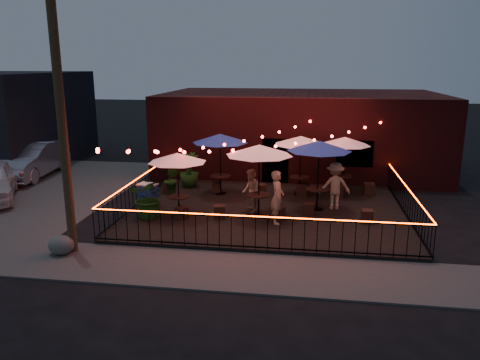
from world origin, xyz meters
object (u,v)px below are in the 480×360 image
(cafe_table_0, at_px, (177,159))
(cafe_table_3, at_px, (301,141))
(boulder, at_px, (61,245))
(cafe_table_2, at_px, (259,151))
(cooler, at_px, (148,195))
(utility_pole, at_px, (61,118))
(cafe_table_5, at_px, (345,142))
(cafe_table_1, at_px, (220,139))
(cafe_table_4, at_px, (319,147))

(cafe_table_0, distance_m, cafe_table_3, 5.45)
(cafe_table_0, distance_m, boulder, 4.85)
(cafe_table_2, bearing_deg, cooler, 173.85)
(cafe_table_0, relative_size, cafe_table_3, 0.91)
(utility_pole, distance_m, cafe_table_2, 6.52)
(cafe_table_3, bearing_deg, utility_pole, -133.83)
(cafe_table_5, bearing_deg, cafe_table_2, -130.48)
(cafe_table_2, bearing_deg, boulder, -143.56)
(cafe_table_3, bearing_deg, cafe_table_1, -173.31)
(cooler, distance_m, boulder, 4.58)
(cafe_table_0, relative_size, cafe_table_4, 1.00)
(cafe_table_1, distance_m, cafe_table_3, 3.30)
(utility_pole, relative_size, cooler, 8.56)
(utility_pole, bearing_deg, cafe_table_0, 55.49)
(cafe_table_3, height_order, boulder, cafe_table_3)
(boulder, bearing_deg, cooler, 75.90)
(cafe_table_0, bearing_deg, cooler, 151.55)
(cafe_table_3, bearing_deg, cooler, -154.66)
(utility_pole, xyz_separation_m, cafe_table_3, (6.55, 6.82, -1.60))
(cafe_table_0, relative_size, cafe_table_5, 1.01)
(cafe_table_0, height_order, cafe_table_1, cafe_table_1)
(cafe_table_2, height_order, cafe_table_5, cafe_table_2)
(cafe_table_0, bearing_deg, boulder, -124.66)
(cafe_table_2, height_order, cafe_table_3, cafe_table_2)
(utility_pole, height_order, cooler, utility_pole)
(cafe_table_2, relative_size, cafe_table_3, 0.90)
(cooler, bearing_deg, cafe_table_2, 8.53)
(cafe_table_4, bearing_deg, boulder, -145.65)
(utility_pole, bearing_deg, boulder, -126.39)
(cafe_table_0, height_order, cafe_table_4, cafe_table_4)
(cafe_table_4, bearing_deg, utility_pole, -146.43)
(cafe_table_2, xyz_separation_m, cafe_table_4, (2.08, 1.13, 0.00))
(cooler, bearing_deg, cafe_table_0, -13.76)
(cafe_table_5, relative_size, cooler, 2.78)
(cafe_table_5, bearing_deg, utility_pole, -138.42)
(cafe_table_0, bearing_deg, cafe_table_1, 72.78)
(cooler, bearing_deg, cafe_table_4, 20.67)
(cooler, bearing_deg, cafe_table_5, 38.32)
(cafe_table_0, xyz_separation_m, cooler, (-1.42, 0.77, -1.62))
(cafe_table_0, bearing_deg, cafe_table_5, 33.77)
(utility_pole, height_order, boulder, utility_pole)
(cafe_table_4, distance_m, cafe_table_5, 2.82)
(cafe_table_1, height_order, cooler, cafe_table_1)
(cafe_table_3, distance_m, cafe_table_4, 2.13)
(cafe_table_4, bearing_deg, cafe_table_3, 109.24)
(cafe_table_0, xyz_separation_m, cafe_table_3, (4.23, 3.44, 0.15))
(cafe_table_4, height_order, boulder, cafe_table_4)
(utility_pole, relative_size, cafe_table_5, 3.07)
(cafe_table_2, height_order, cafe_table_4, cafe_table_4)
(cafe_table_2, bearing_deg, cafe_table_1, 124.65)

